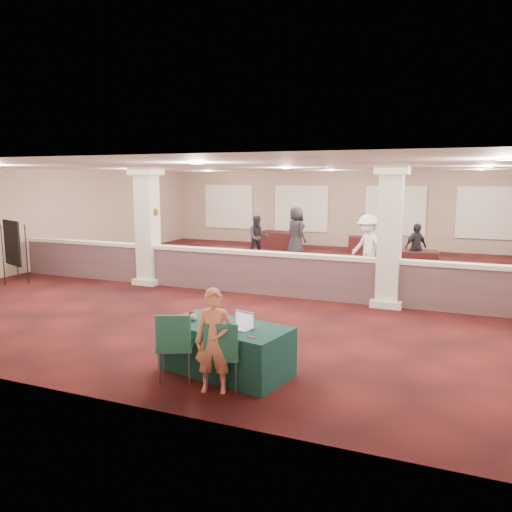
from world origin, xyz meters
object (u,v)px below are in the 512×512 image
at_px(woman, 214,341).
at_px(far_table_back_left, 279,240).
at_px(attendee_c, 416,248).
at_px(conf_chair_main, 222,349).
at_px(far_table_front_center, 226,264).
at_px(conf_chair_side, 175,341).
at_px(easel_board, 12,244).
at_px(far_table_back_center, 369,245).
at_px(far_table_front_right, 439,279).
at_px(far_table_back_right, 410,261).
at_px(attendee_d, 296,232).
at_px(far_table_front_left, 211,262).
at_px(attendee_b, 368,246).
at_px(near_table, 226,348).
at_px(attendee_a, 258,237).

distance_m(woman, far_table_back_left, 14.26).
bearing_deg(attendee_c, conf_chair_main, -151.35).
relative_size(far_table_front_center, far_table_back_left, 1.06).
bearing_deg(conf_chair_side, easel_board, 127.38).
distance_m(conf_chair_main, conf_chair_side, 0.76).
height_order(far_table_back_center, attendee_c, attendee_c).
xyz_separation_m(far_table_front_right, far_table_back_right, (-0.95, 2.90, -0.04)).
relative_size(woman, attendee_d, 0.78).
bearing_deg(far_table_front_left, easel_board, -144.16).
distance_m(conf_chair_main, far_table_back_left, 14.17).
xyz_separation_m(far_table_back_left, attendee_b, (4.50, -4.90, 0.59)).
distance_m(conf_chair_side, attendee_b, 8.79).
distance_m(far_table_front_center, far_table_back_center, 7.00).
bearing_deg(attendee_b, far_table_front_right, 5.71).
bearing_deg(near_table, far_table_front_center, 127.33).
bearing_deg(attendee_b, attendee_c, 90.60).
xyz_separation_m(far_table_front_center, attendee_a, (-0.39, 3.55, 0.41)).
bearing_deg(near_table, easel_board, 168.24).
bearing_deg(woman, far_table_back_left, 89.02).
bearing_deg(conf_chair_main, far_table_back_left, 88.97).
distance_m(near_table, far_table_front_center, 7.55).
height_order(woman, far_table_back_left, woman).
bearing_deg(far_table_back_right, far_table_front_right, -71.77).
relative_size(far_table_front_right, attendee_c, 1.18).
height_order(conf_chair_main, attendee_a, attendee_a).
xyz_separation_m(near_table, far_table_front_right, (2.77, 6.80, -0.00)).
xyz_separation_m(near_table, woman, (0.16, -0.70, 0.36)).
relative_size(near_table, far_table_back_center, 1.21).
height_order(far_table_front_center, attendee_d, attendee_d).
bearing_deg(far_table_front_right, attendee_c, 105.59).
xyz_separation_m(far_table_back_right, attendee_a, (-5.47, 0.65, 0.45)).
relative_size(conf_chair_side, attendee_a, 0.66).
height_order(far_table_front_left, far_table_front_right, far_table_front_left).
bearing_deg(far_table_back_right, woman, -99.02).
bearing_deg(attendee_a, far_table_back_center, 3.14).
distance_m(near_table, far_table_front_right, 7.34).
bearing_deg(near_table, far_table_back_center, 101.78).
xyz_separation_m(far_table_front_left, far_table_front_center, (0.50, 0.00, -0.03)).
xyz_separation_m(easel_board, far_table_front_right, (11.01, 3.23, -0.76)).
height_order(conf_chair_side, attendee_c, attendee_c).
bearing_deg(far_table_front_center, far_table_front_left, -180.00).
bearing_deg(attendee_a, attendee_c, -39.62).
bearing_deg(conf_chair_side, conf_chair_main, -24.33).
xyz_separation_m(woman, far_table_front_right, (2.61, 7.50, -0.36)).
xyz_separation_m(near_table, easel_board, (-8.25, 3.57, 0.75)).
distance_m(far_table_front_center, far_table_back_right, 5.85).
distance_m(near_table, attendee_d, 11.23).
relative_size(near_table, far_table_front_right, 1.07).
height_order(far_table_front_right, attendee_c, attendee_c).
distance_m(far_table_front_left, far_table_back_left, 6.20).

